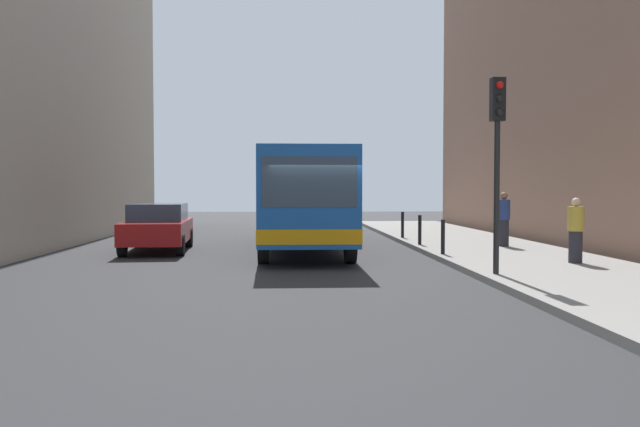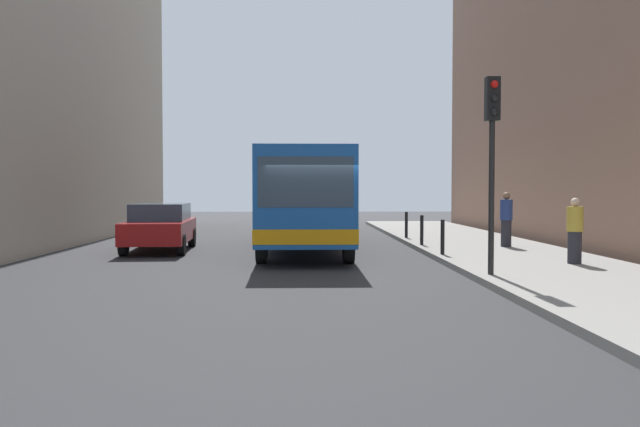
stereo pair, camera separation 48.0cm
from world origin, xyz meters
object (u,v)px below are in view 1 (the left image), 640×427
at_px(bus, 303,196).
at_px(bollard_mid, 420,230).
at_px(traffic_light, 497,138).
at_px(pedestrian_mid_sidewalk, 504,219).
at_px(pedestrian_near_signal, 576,231).
at_px(car_beside_bus, 158,226).
at_px(bollard_far, 403,225).
at_px(bollard_near, 443,237).

bearing_deg(bus, bollard_mid, 176.84).
height_order(traffic_light, pedestrian_mid_sidewalk, traffic_light).
height_order(bollard_mid, pedestrian_mid_sidewalk, pedestrian_mid_sidewalk).
xyz_separation_m(pedestrian_near_signal, pedestrian_mid_sidewalk, (-0.18, 4.67, 0.06)).
xyz_separation_m(car_beside_bus, bollard_mid, (8.25, 0.25, -0.16)).
xyz_separation_m(bus, bollard_mid, (3.76, -0.20, -1.10)).
relative_size(car_beside_bus, pedestrian_near_signal, 2.86).
relative_size(bollard_mid, bollard_far, 1.00).
relative_size(bollard_mid, pedestrian_mid_sidewalk, 0.56).
relative_size(traffic_light, bollard_far, 4.32).
distance_m(bollard_far, pedestrian_near_signal, 8.88).
bearing_deg(bus, pedestrian_mid_sidewalk, 171.56).
relative_size(bus, pedestrian_near_signal, 7.00).
distance_m(bollard_mid, pedestrian_near_signal, 6.02).
bearing_deg(bollard_far, bus, -142.66).
bearing_deg(bollard_mid, traffic_light, -89.22).
bearing_deg(car_beside_bus, bollard_near, 157.59).
height_order(traffic_light, pedestrian_near_signal, traffic_light).
xyz_separation_m(bus, pedestrian_mid_sidewalk, (6.25, -0.92, -0.73)).
relative_size(bollard_far, pedestrian_near_signal, 0.60).
height_order(bus, pedestrian_near_signal, bus).
distance_m(car_beside_bus, pedestrian_mid_sidewalk, 10.76).
bearing_deg(traffic_light, bollard_far, 90.55).
xyz_separation_m(traffic_light, pedestrian_near_signal, (2.58, 1.92, -2.08)).
height_order(bollard_near, pedestrian_near_signal, pedestrian_near_signal).
height_order(traffic_light, bollard_mid, traffic_light).
height_order(car_beside_bus, traffic_light, traffic_light).
bearing_deg(traffic_light, bollard_mid, 90.78).
relative_size(car_beside_bus, pedestrian_mid_sidewalk, 2.67).
bearing_deg(bollard_near, pedestrian_near_signal, -40.84).
distance_m(bus, car_beside_bus, 4.61).
xyz_separation_m(car_beside_bus, bollard_near, (8.25, -2.82, -0.16)).
xyz_separation_m(bus, pedestrian_near_signal, (6.44, -5.59, -0.80)).
distance_m(car_beside_bus, pedestrian_near_signal, 12.07).
distance_m(traffic_light, bollard_mid, 7.69).
bearing_deg(pedestrian_mid_sidewalk, bollard_near, 154.93).
distance_m(traffic_light, bollard_far, 10.65).
bearing_deg(bus, car_beside_bus, 5.76).
bearing_deg(pedestrian_mid_sidewalk, bollard_far, 54.91).
bearing_deg(car_beside_bus, bollard_mid, 178.21).
relative_size(traffic_light, pedestrian_near_signal, 2.60).
bearing_deg(car_beside_bus, bollard_far, -161.59).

